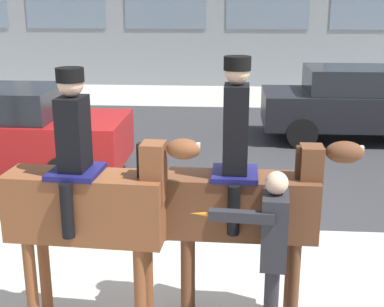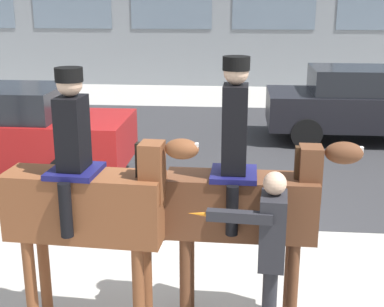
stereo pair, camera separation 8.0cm
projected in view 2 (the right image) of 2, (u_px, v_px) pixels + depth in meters
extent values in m
plane|color=#9E9B93|center=(185.00, 242.00, 7.04)|extent=(80.00, 80.00, 0.00)
cube|color=#2D2D30|center=(207.00, 146.00, 11.58)|extent=(24.31, 8.50, 0.01)
cube|color=brown|center=(85.00, 206.00, 4.83)|extent=(1.46, 0.53, 0.61)
cylinder|color=brown|center=(147.00, 280.00, 5.13)|extent=(0.11, 0.11, 0.99)
cylinder|color=brown|center=(139.00, 297.00, 4.84)|extent=(0.11, 0.11, 0.99)
cylinder|color=brown|center=(45.00, 272.00, 5.28)|extent=(0.11, 0.11, 0.99)
cylinder|color=brown|center=(31.00, 288.00, 4.98)|extent=(0.11, 0.11, 0.99)
cube|color=brown|center=(152.00, 172.00, 4.64)|extent=(0.21, 0.25, 0.52)
cube|color=black|center=(139.00, 169.00, 4.65)|extent=(0.04, 0.08, 0.47)
ellipsoid|color=brown|center=(182.00, 149.00, 4.54)|extent=(0.31, 0.22, 0.18)
cube|color=silver|center=(192.00, 147.00, 4.52)|extent=(0.11, 0.06, 0.07)
cylinder|color=black|center=(8.00, 211.00, 4.97)|extent=(0.09, 0.09, 0.55)
cube|color=#14144C|center=(75.00, 171.00, 4.75)|extent=(0.46, 0.51, 0.05)
cube|color=black|center=(73.00, 133.00, 4.65)|extent=(0.24, 0.33, 0.64)
sphere|color=#D1A889|center=(69.00, 84.00, 4.53)|extent=(0.22, 0.22, 0.22)
cylinder|color=black|center=(69.00, 75.00, 4.51)|extent=(0.24, 0.24, 0.12)
cylinder|color=black|center=(87.00, 189.00, 5.08)|extent=(0.11, 0.11, 0.49)
cylinder|color=black|center=(66.00, 210.00, 4.57)|extent=(0.11, 0.11, 0.49)
cube|color=#59331E|center=(241.00, 205.00, 4.97)|extent=(1.40, 0.47, 0.57)
cylinder|color=#59331E|center=(290.00, 274.00, 5.28)|extent=(0.11, 0.11, 0.95)
cylinder|color=#59331E|center=(292.00, 290.00, 4.99)|extent=(0.11, 0.11, 0.95)
cylinder|color=#59331E|center=(189.00, 268.00, 5.39)|extent=(0.11, 0.11, 0.95)
cylinder|color=#59331E|center=(185.00, 284.00, 5.09)|extent=(0.11, 0.11, 0.95)
cube|color=#59331E|center=(310.00, 173.00, 4.81)|extent=(0.20, 0.25, 0.50)
cube|color=#382314|center=(296.00, 171.00, 4.82)|extent=(0.04, 0.08, 0.45)
ellipsoid|color=#59331E|center=(344.00, 153.00, 4.73)|extent=(0.34, 0.20, 0.20)
cube|color=silver|center=(356.00, 151.00, 4.71)|extent=(0.12, 0.05, 0.08)
cylinder|color=#382314|center=(162.00, 212.00, 5.08)|extent=(0.09, 0.09, 0.55)
cube|color=#14144C|center=(234.00, 174.00, 4.89)|extent=(0.43, 0.49, 0.05)
cube|color=black|center=(235.00, 129.00, 4.77)|extent=(0.23, 0.32, 0.79)
sphere|color=#D1A889|center=(236.00, 72.00, 4.63)|extent=(0.22, 0.22, 0.22)
cylinder|color=black|center=(236.00, 63.00, 4.61)|extent=(0.24, 0.24, 0.12)
cylinder|color=black|center=(234.00, 189.00, 5.22)|extent=(0.11, 0.11, 0.46)
cylinder|color=black|center=(232.00, 211.00, 4.70)|extent=(0.11, 0.11, 0.46)
cylinder|color=#232328|center=(269.00, 302.00, 4.88)|extent=(0.13, 0.13, 0.86)
cube|color=#232328|center=(273.00, 230.00, 4.59)|extent=(0.25, 0.42, 0.64)
sphere|color=#D1A889|center=(275.00, 183.00, 4.47)|extent=(0.20, 0.20, 0.20)
cube|color=#232328|center=(240.00, 217.00, 4.41)|extent=(0.56, 0.13, 0.09)
cone|color=orange|center=(198.00, 214.00, 4.47)|extent=(0.18, 0.06, 0.04)
cube|color=maroon|center=(11.00, 138.00, 9.25)|extent=(4.12, 1.71, 0.78)
cube|color=black|center=(1.00, 102.00, 9.08)|extent=(2.06, 1.51, 0.51)
cylinder|color=black|center=(70.00, 176.00, 8.50)|extent=(0.73, 0.21, 0.73)
cylinder|color=black|center=(96.00, 149.00, 10.00)|extent=(0.73, 0.21, 0.73)
cube|color=black|center=(362.00, 109.00, 11.87)|extent=(4.15, 1.82, 0.75)
cube|color=black|center=(359.00, 80.00, 11.69)|extent=(2.07, 1.60, 0.55)
cylinder|color=black|center=(306.00, 133.00, 11.28)|extent=(0.66, 0.22, 0.66)
cylinder|color=black|center=(298.00, 117.00, 12.88)|extent=(0.66, 0.22, 0.66)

